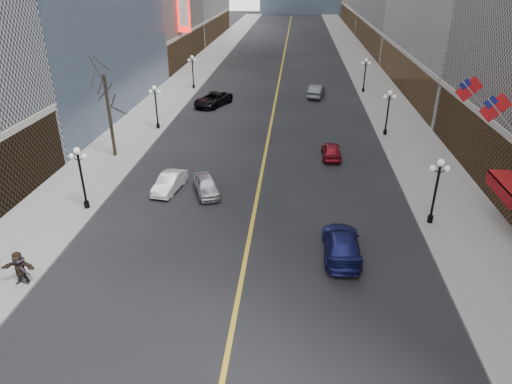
% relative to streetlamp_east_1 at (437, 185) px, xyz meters
% --- Properties ---
extents(sidewalk_east, '(6.00, 230.00, 0.15)m').
position_rel_streetlamp_east_1_xyz_m(sidewalk_east, '(2.20, 40.00, -2.83)').
color(sidewalk_east, gray).
rests_on(sidewalk_east, ground).
extents(sidewalk_west, '(6.00, 230.00, 0.15)m').
position_rel_streetlamp_east_1_xyz_m(sidewalk_west, '(-25.80, 40.00, -2.83)').
color(sidewalk_west, gray).
rests_on(sidewalk_west, ground).
extents(lane_line, '(0.25, 200.00, 0.02)m').
position_rel_streetlamp_east_1_xyz_m(lane_line, '(-11.80, 50.00, -2.89)').
color(lane_line, gold).
rests_on(lane_line, ground).
extents(streetlamp_east_1, '(1.26, 0.44, 4.52)m').
position_rel_streetlamp_east_1_xyz_m(streetlamp_east_1, '(0.00, 0.00, 0.00)').
color(streetlamp_east_1, black).
rests_on(streetlamp_east_1, sidewalk_east).
extents(streetlamp_east_2, '(1.26, 0.44, 4.52)m').
position_rel_streetlamp_east_1_xyz_m(streetlamp_east_2, '(0.00, 18.00, 0.00)').
color(streetlamp_east_2, black).
rests_on(streetlamp_east_2, sidewalk_east).
extents(streetlamp_east_3, '(1.26, 0.44, 4.52)m').
position_rel_streetlamp_east_1_xyz_m(streetlamp_east_3, '(0.00, 36.00, 0.00)').
color(streetlamp_east_3, black).
rests_on(streetlamp_east_3, sidewalk_east).
extents(streetlamp_west_1, '(1.26, 0.44, 4.52)m').
position_rel_streetlamp_east_1_xyz_m(streetlamp_west_1, '(-23.60, 0.00, 0.00)').
color(streetlamp_west_1, black).
rests_on(streetlamp_west_1, sidewalk_west).
extents(streetlamp_west_2, '(1.26, 0.44, 4.52)m').
position_rel_streetlamp_east_1_xyz_m(streetlamp_west_2, '(-23.60, 18.00, 0.00)').
color(streetlamp_west_2, black).
rests_on(streetlamp_west_2, sidewalk_west).
extents(streetlamp_west_3, '(1.26, 0.44, 4.52)m').
position_rel_streetlamp_east_1_xyz_m(streetlamp_west_3, '(-23.60, 36.00, 0.00)').
color(streetlamp_west_3, black).
rests_on(streetlamp_west_3, sidewalk_west).
extents(flag_4, '(2.87, 0.12, 2.87)m').
position_rel_streetlamp_east_1_xyz_m(flag_4, '(3.51, 2.00, 4.39)').
color(flag_4, '#B2B2B7').
rests_on(flag_4, ground).
extents(flag_5, '(2.87, 0.12, 2.87)m').
position_rel_streetlamp_east_1_xyz_m(flag_5, '(3.51, 7.00, 4.39)').
color(flag_5, '#B2B2B7').
rests_on(flag_5, ground).
extents(awning_c, '(1.40, 4.00, 0.93)m').
position_rel_streetlamp_east_1_xyz_m(awning_c, '(4.30, -0.00, 0.18)').
color(awning_c, maroon).
rests_on(awning_c, ground).
extents(tree_west_far, '(3.60, 3.60, 7.92)m').
position_rel_streetlamp_east_1_xyz_m(tree_west_far, '(-25.30, 10.00, 3.34)').
color(tree_west_far, '#2D231C').
rests_on(tree_west_far, sidewalk_west).
extents(car_nb_near, '(2.94, 4.34, 1.37)m').
position_rel_streetlamp_east_1_xyz_m(car_nb_near, '(-15.67, 3.26, -2.21)').
color(car_nb_near, '#AEB2B6').
rests_on(car_nb_near, ground).
extents(car_nb_mid, '(2.00, 4.23, 1.34)m').
position_rel_streetlamp_east_1_xyz_m(car_nb_mid, '(-18.57, 3.55, -2.23)').
color(car_nb_mid, white).
rests_on(car_nb_mid, ground).
extents(car_nb_far, '(4.74, 6.49, 1.64)m').
position_rel_streetlamp_east_1_xyz_m(car_nb_far, '(-19.39, 27.73, -2.08)').
color(car_nb_far, black).
rests_on(car_nb_far, ground).
extents(car_sb_near, '(2.16, 5.23, 1.51)m').
position_rel_streetlamp_east_1_xyz_m(car_sb_near, '(-6.19, -4.19, -2.15)').
color(car_sb_near, navy).
rests_on(car_sb_near, ground).
extents(car_sb_mid, '(1.65, 4.06, 1.38)m').
position_rel_streetlamp_east_1_xyz_m(car_sb_mid, '(-5.83, 11.50, -2.21)').
color(car_sb_mid, maroon).
rests_on(car_sb_mid, ground).
extents(car_sb_far, '(2.64, 5.16, 1.62)m').
position_rel_streetlamp_east_1_xyz_m(car_sb_far, '(-6.50, 33.17, -2.09)').
color(car_sb_far, '#545A5C').
rests_on(car_sb_far, ground).
extents(ped_west_walk, '(1.14, 0.77, 1.64)m').
position_rel_streetlamp_east_1_xyz_m(ped_west_walk, '(-23.40, -8.54, -1.93)').
color(ped_west_walk, black).
rests_on(ped_west_walk, sidewalk_west).
extents(ped_west_far, '(1.81, 0.61, 1.93)m').
position_rel_streetlamp_east_1_xyz_m(ped_west_far, '(-23.44, -8.58, -1.79)').
color(ped_west_far, '#2F221A').
rests_on(ped_west_far, sidewalk_west).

